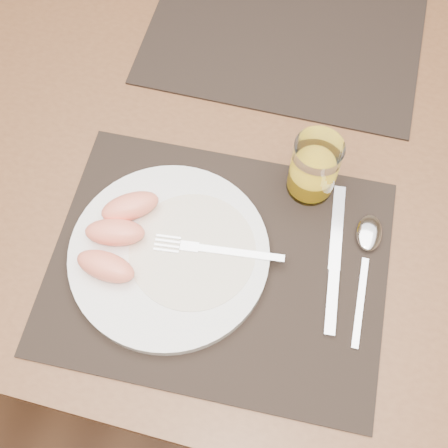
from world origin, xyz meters
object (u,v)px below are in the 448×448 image
placemat_near (219,265)px  fork (207,249)px  table (250,163)px  placemat_far (286,29)px  spoon (368,243)px  juice_glass (314,170)px  plate (169,254)px  knife (334,270)px

placemat_near → fork: 0.03m
table → placemat_near: 0.24m
placemat_far → spoon: bearing=-62.2°
juice_glass → plate: bearing=-136.1°
fork → plate: bearing=-161.7°
table → fork: fork is taller
placemat_far → fork: bearing=-92.4°
table → placemat_near: placemat_near is taller
spoon → table: bearing=144.5°
placemat_near → knife: (0.15, 0.03, 0.00)m
table → knife: size_ratio=6.35×
placemat_near → placemat_far: bearing=90.0°
fork → juice_glass: 0.18m
placemat_near → plate: size_ratio=1.67×
table → fork: bearing=-93.4°
table → juice_glass: juice_glass is taller
plate → placemat_near: bearing=4.2°
table → spoon: bearing=-35.5°
placemat_near → juice_glass: size_ratio=4.46×
juice_glass → placemat_far: bearing=108.3°
knife → juice_glass: 0.14m
table → plate: bearing=-105.3°
plate → knife: (0.22, 0.04, -0.01)m
knife → plate: bearing=-170.6°
knife → placemat_far: bearing=110.4°
placemat_far → knife: bearing=-69.6°
table → spoon: (0.20, -0.14, 0.09)m
knife → spoon: size_ratio=1.15×
table → placemat_far: (0.01, 0.22, 0.09)m
placemat_far → juice_glass: (0.10, -0.29, 0.05)m
placemat_near → spoon: 0.21m
knife → placemat_near: bearing=-168.3°
placemat_near → knife: size_ratio=2.04×
fork → knife: fork is taller
placemat_far → knife: knife is taller
fork → juice_glass: juice_glass is taller
table → fork: size_ratio=7.99×
knife → spoon: 0.06m
table → juice_glass: (0.10, -0.07, 0.13)m
spoon → juice_glass: juice_glass is taller
table → juice_glass: 0.18m
spoon → fork: bearing=-161.6°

